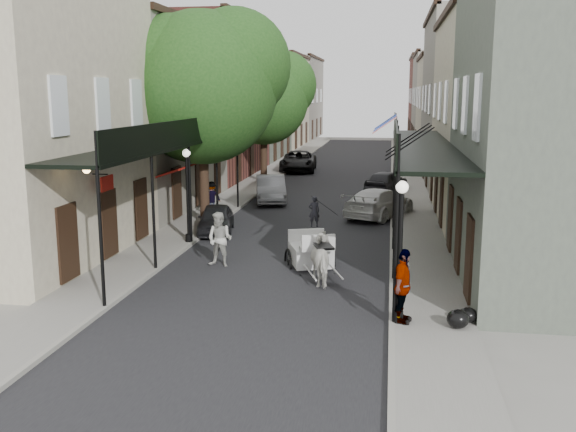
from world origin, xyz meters
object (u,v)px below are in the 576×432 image
at_px(lamppost_left, 188,194).
at_px(car_left_mid, 271,189).
at_px(horse, 324,259).
at_px(carriage, 309,236).
at_px(car_right_far, 386,181).
at_px(lamppost_right_near, 400,250).
at_px(pedestrian_walking, 220,239).
at_px(pedestrian_sidewalk_right, 403,286).
at_px(tree_near, 212,81).
at_px(car_left_near, 216,219).
at_px(car_left_far, 298,161).
at_px(car_right_near, 379,203).
at_px(tree_far, 269,95).
at_px(lamppost_right_far, 396,165).
at_px(pedestrian_sidewalk_left, 211,197).

relative_size(lamppost_left, car_left_mid, 0.83).
bearing_deg(horse, carriage, -90.00).
distance_m(horse, car_right_far, 19.46).
bearing_deg(lamppost_right_near, horse, 122.50).
distance_m(horse, pedestrian_walking, 4.05).
distance_m(lamppost_right_near, pedestrian_sidewalk_right, 0.95).
relative_size(lamppost_left, carriage, 1.43).
bearing_deg(tree_near, car_left_near, -72.48).
bearing_deg(horse, car_left_far, -99.44).
relative_size(car_left_far, car_right_near, 1.15).
distance_m(tree_near, lamppost_right_near, 15.39).
bearing_deg(car_left_near, tree_far, 81.43).
bearing_deg(lamppost_left, tree_near, 91.34).
xyz_separation_m(tree_far, horse, (6.05, -22.57, -5.06)).
bearing_deg(lamppost_right_far, car_right_far, 99.49).
bearing_deg(carriage, lamppost_left, 138.35).
xyz_separation_m(carriage, car_left_near, (-4.61, 4.40, -0.39)).
relative_size(car_left_far, car_right_far, 1.40).
bearing_deg(pedestrian_walking, lamppost_left, 137.90).
distance_m(carriage, pedestrian_walking, 3.14).
height_order(tree_near, car_left_mid, tree_near).
xyz_separation_m(horse, car_left_near, (-5.40, 6.67, -0.16)).
xyz_separation_m(lamppost_right_near, car_left_far, (-7.34, 32.91, -1.27)).
bearing_deg(car_left_mid, lamppost_left, -110.12).
relative_size(pedestrian_sidewalk_left, car_left_near, 0.44).
bearing_deg(carriage, car_right_near, 56.59).
bearing_deg(car_left_far, tree_far, -102.46).
height_order(lamppost_right_far, car_right_far, lamppost_right_far).
bearing_deg(pedestrian_sidewalk_left, lamppost_right_near, 79.96).
bearing_deg(car_right_near, lamppost_right_far, -75.15).
height_order(horse, pedestrian_sidewalk_right, pedestrian_sidewalk_right).
xyz_separation_m(horse, car_right_far, (1.80, 19.38, -0.09)).
relative_size(car_left_near, car_right_near, 0.73).
xyz_separation_m(lamppost_left, car_left_mid, (1.37, 10.53, -1.32)).
distance_m(tree_far, lamppost_left, 18.57).
relative_size(tree_near, lamppost_right_far, 2.60).
height_order(horse, car_right_far, horse).
bearing_deg(pedestrian_walking, car_left_mid, 106.01).
relative_size(tree_near, carriage, 3.72).
height_order(tree_near, car_left_near, tree_near).
distance_m(pedestrian_sidewalk_left, car_right_far, 12.22).
height_order(tree_far, carriage, tree_far).
xyz_separation_m(lamppost_left, lamppost_right_far, (8.20, 12.00, 0.00)).
distance_m(pedestrian_sidewalk_right, car_right_far, 23.00).
bearing_deg(carriage, tree_far, 85.32).
distance_m(car_left_near, car_right_far, 14.60).
relative_size(lamppost_left, pedestrian_walking, 1.93).
distance_m(lamppost_left, car_right_far, 16.91).
bearing_deg(lamppost_right_far, car_left_mid, -167.90).
bearing_deg(tree_near, car_right_near, 20.62).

